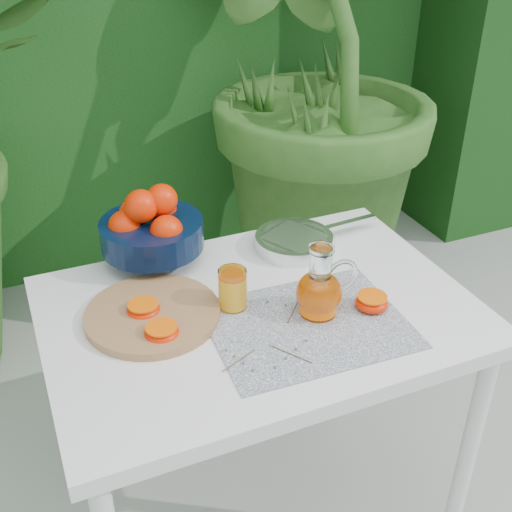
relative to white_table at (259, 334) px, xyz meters
name	(u,v)px	position (x,y,z in m)	size (l,w,h in m)	color
potted_plant_right	(302,62)	(0.65, 1.11, 0.33)	(1.99, 1.99, 1.99)	#316121
white_table	(259,334)	(0.00, 0.00, 0.00)	(1.00, 0.70, 0.75)	white
placemat	(308,324)	(0.07, -0.11, 0.08)	(0.44, 0.34, 0.00)	#0B1A3F
cutting_board	(153,314)	(-0.24, 0.06, 0.09)	(0.31, 0.31, 0.02)	#A07048
fruit_bowl	(151,227)	(-0.17, 0.31, 0.18)	(0.35, 0.35, 0.21)	black
juice_pitcher	(320,290)	(0.12, -0.08, 0.15)	(0.15, 0.11, 0.18)	white
juice_tumbler	(233,289)	(-0.06, 0.02, 0.13)	(0.09, 0.09, 0.10)	white
saute_pan	(295,241)	(0.20, 0.22, 0.10)	(0.38, 0.23, 0.04)	silver
orange_halves	(228,315)	(-0.09, -0.02, 0.10)	(0.58, 0.26, 0.04)	#F72902
thyme_sprigs	(277,338)	(-0.01, -0.13, 0.09)	(0.29, 0.24, 0.01)	brown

